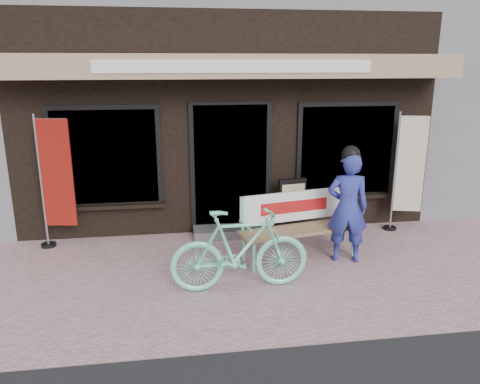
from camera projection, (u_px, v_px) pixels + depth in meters
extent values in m
plane|color=#C4969C|center=(250.00, 282.00, 6.18)|extent=(70.00, 70.00, 0.00)
cube|color=black|center=(213.00, 109.00, 10.46)|extent=(7.00, 6.00, 3.60)
cube|color=tan|center=(233.00, 66.00, 7.01)|extent=(7.00, 0.80, 0.35)
cube|color=white|center=(237.00, 66.00, 6.62)|extent=(4.00, 0.02, 0.18)
cube|color=black|center=(231.00, 169.00, 7.77)|extent=(1.20, 0.06, 2.10)
cube|color=black|center=(231.00, 169.00, 7.76)|extent=(1.35, 0.04, 2.20)
cube|color=black|center=(106.00, 157.00, 7.42)|extent=(1.60, 0.06, 1.50)
cube|color=black|center=(347.00, 151.00, 7.98)|extent=(1.60, 0.06, 1.50)
cube|color=black|center=(106.00, 157.00, 7.41)|extent=(1.75, 0.04, 1.65)
cube|color=black|center=(347.00, 151.00, 7.97)|extent=(1.75, 0.04, 1.65)
cube|color=black|center=(109.00, 206.00, 7.58)|extent=(1.80, 0.18, 0.06)
cube|color=black|center=(345.00, 196.00, 8.14)|extent=(1.80, 0.18, 0.06)
cube|color=#59595B|center=(233.00, 231.00, 7.83)|extent=(1.30, 0.45, 0.15)
cylinder|color=#73E0BD|center=(254.00, 258.00, 6.44)|extent=(0.05, 0.05, 0.42)
cylinder|color=#73E0BD|center=(244.00, 247.00, 6.80)|extent=(0.05, 0.05, 0.42)
cylinder|color=#73E0BD|center=(353.00, 243.00, 6.96)|extent=(0.05, 0.05, 0.42)
cylinder|color=#73E0BD|center=(339.00, 234.00, 7.32)|extent=(0.05, 0.05, 0.42)
cube|color=#8A6D4C|center=(300.00, 230.00, 6.82)|extent=(1.84, 0.80, 0.05)
cylinder|color=#73E0BD|center=(243.00, 216.00, 6.66)|extent=(0.05, 0.05, 0.55)
cylinder|color=#73E0BD|center=(342.00, 204.00, 7.20)|extent=(0.05, 0.05, 0.55)
cube|color=white|center=(294.00, 206.00, 6.94)|extent=(1.67, 0.38, 0.45)
cube|color=#B21414|center=(294.00, 207.00, 6.91)|extent=(1.05, 0.23, 0.18)
cylinder|color=#73E0BD|center=(246.00, 226.00, 6.50)|extent=(0.13, 0.44, 0.04)
cylinder|color=#73E0BD|center=(350.00, 213.00, 7.05)|extent=(0.13, 0.44, 0.04)
imported|color=navy|center=(347.00, 208.00, 6.67)|extent=(0.66, 0.51, 1.60)
sphere|color=black|center=(351.00, 155.00, 6.46)|extent=(0.31, 0.31, 0.26)
imported|color=#73E0BD|center=(240.00, 250.00, 5.87)|extent=(1.78, 0.55, 1.06)
cylinder|color=gray|center=(41.00, 183.00, 7.11)|extent=(0.04, 0.04, 2.08)
cylinder|color=gray|center=(50.00, 119.00, 6.85)|extent=(0.47, 0.09, 0.02)
cube|color=maroon|center=(57.00, 174.00, 7.07)|extent=(0.47, 0.10, 1.65)
cylinder|color=black|center=(49.00, 245.00, 7.38)|extent=(0.26, 0.26, 0.05)
cylinder|color=gray|center=(395.00, 172.00, 7.87)|extent=(0.04, 0.04, 2.03)
cylinder|color=gray|center=(414.00, 116.00, 7.60)|extent=(0.45, 0.13, 0.02)
cube|color=beige|center=(411.00, 165.00, 7.81)|extent=(0.46, 0.14, 1.62)
cylinder|color=black|center=(390.00, 228.00, 8.14)|extent=(0.27, 0.27, 0.05)
cube|color=black|center=(292.00, 206.00, 7.83)|extent=(0.48, 0.17, 0.95)
cube|color=beige|center=(293.00, 201.00, 7.75)|extent=(0.40, 0.09, 0.58)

